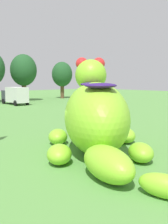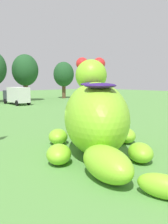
{
  "view_description": "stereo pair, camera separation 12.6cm",
  "coord_description": "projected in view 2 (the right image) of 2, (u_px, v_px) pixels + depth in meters",
  "views": [
    {
      "loc": [
        -9.45,
        -9.93,
        4.14
      ],
      "look_at": [
        0.77,
        0.96,
        2.24
      ],
      "focal_mm": 40.28,
      "sensor_mm": 36.0,
      "label": 1
    },
    {
      "loc": [
        -9.36,
        -10.01,
        4.14
      ],
      "look_at": [
        0.77,
        0.96,
        2.24
      ],
      "focal_mm": 40.28,
      "sensor_mm": 36.0,
      "label": 2
    }
  ],
  "objects": [
    {
      "name": "ground_plane",
      "position": [
        85.0,
        154.0,
        14.12
      ],
      "size": [
        160.0,
        160.0,
        0.0
      ],
      "primitive_type": "plane",
      "color": "#568E42"
    },
    {
      "name": "tree_mid_right",
      "position": [
        64.0,
        75.0,
        57.26
      ],
      "size": [
        4.66,
        4.66,
        8.28
      ],
      "color": "brown",
      "rests_on": "ground"
    },
    {
      "name": "tree_centre_right",
      "position": [
        25.0,
        71.0,
        49.94
      ],
      "size": [
        5.21,
        5.21,
        9.24
      ],
      "color": "brown",
      "rests_on": "ground"
    },
    {
      "name": "box_truck",
      "position": [
        16.0,
        95.0,
        42.8
      ],
      "size": [
        2.6,
        6.49,
        2.95
      ],
      "color": "#333842",
      "rests_on": "ground"
    },
    {
      "name": "giant_inflatable_creature",
      "position": [
        96.0,
        116.0,
        14.33
      ],
      "size": [
        7.89,
        10.64,
        5.69
      ],
      "color": "#8CD12D",
      "rests_on": "ground"
    }
  ]
}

